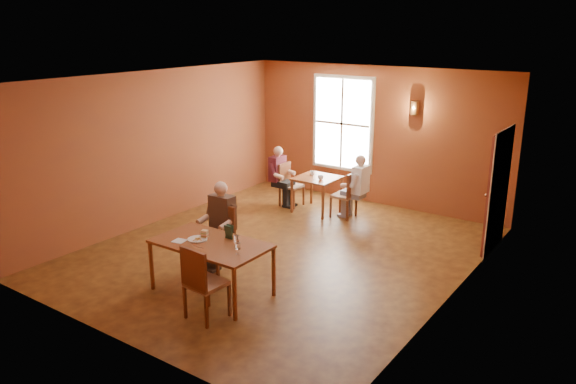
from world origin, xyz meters
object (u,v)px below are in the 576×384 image
Objects in this scene: main_table at (212,268)px; diner_white at (345,187)px; second_table at (317,194)px; chair_diner_white at (344,194)px; chair_diner_maroon at (292,185)px; diner_main at (214,231)px; chair_diner_main at (216,239)px; diner_maroon at (291,178)px; chair_empty at (206,282)px.

diner_white is at bearing 90.91° from main_table.
second_table is 0.66m from chair_diner_white.
diner_white reaches higher than chair_diner_maroon.
second_table is (-0.24, 3.47, -0.31)m from diner_main.
chair_diner_white is at bearing 90.00° from chair_diner_maroon.
second_table is (-0.74, 4.09, -0.03)m from main_table.
main_table is 1.76× the size of chair_diner_white.
chair_diner_main is 3.47m from diner_white.
diner_main reaches higher than diner_white.
second_table is 0.73m from diner_white.
chair_diner_white is at bearing 91.33° from main_table.
main_table is 4.32m from chair_diner_maroon.
diner_white is 1.37× the size of chair_diner_maroon.
chair_empty is at bearing 21.80° from diner_maroon.
diner_maroon reaches higher than second_table.
chair_diner_maroon is 0.16m from diner_maroon.
second_table is at bearing 90.00° from diner_white.
chair_diner_main reaches higher than chair_diner_maroon.
chair_diner_main is 1.08× the size of chair_diner_white.
chair_empty is 0.82× the size of diner_white.
second_table is (-1.19, 4.68, -0.15)m from chair_empty.
chair_diner_main reaches higher than chair_diner_white.
chair_diner_white is (0.41, 3.47, -0.20)m from diner_main.
chair_diner_main is at bearing -90.00° from diner_main.
chair_diner_main is 0.83× the size of diner_maroon.
main_table is 0.83m from chair_diner_main.
diner_white is (-0.06, 4.09, 0.25)m from main_table.
chair_diner_white is (0.41, 3.44, -0.04)m from chair_diner_main.
chair_diner_main is (-0.50, 0.65, 0.13)m from main_table.
main_table is at bearing 131.30° from chair_empty.
main_table is at bearing 127.57° from chair_diner_main.
chair_empty is 1.12× the size of chair_diner_maroon.
diner_white is at bearing -97.15° from diner_main.
diner_main reaches higher than chair_diner_main.
chair_empty is 4.83m from second_table.
main_table is at bearing -79.68° from second_table.
diner_maroon is at bearing 109.21° from main_table.
diner_main is at bearing -85.96° from second_table.
chair_diner_main is at bearing 127.57° from main_table.
second_table is 0.66m from chair_diner_maroon.
chair_diner_main is 1.56m from chair_empty.
chair_diner_white is at bearing 0.00° from second_table.
chair_diner_white reaches higher than second_table.
diner_main is 3.50m from chair_diner_white.
chair_diner_maroon is at bearing 180.00° from second_table.
chair_diner_white reaches higher than chair_diner_maroon.
diner_main reaches higher than chair_empty.
diner_maroon is (-0.03, 0.00, 0.16)m from chair_diner_maroon.
chair_diner_maroon is (-0.65, 0.00, 0.10)m from second_table.
chair_empty is 1.09× the size of chair_diner_white.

